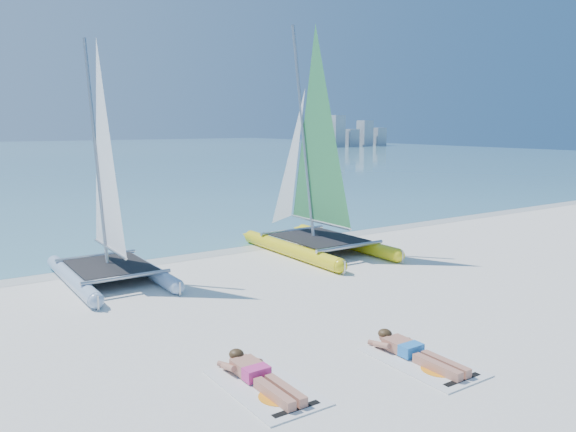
{
  "coord_description": "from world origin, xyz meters",
  "views": [
    {
      "loc": [
        -6.18,
        -8.71,
        3.58
      ],
      "look_at": [
        0.52,
        1.2,
        1.62
      ],
      "focal_mm": 35.0,
      "sensor_mm": 36.0,
      "label": 1
    }
  ],
  "objects_px": {
    "sunbather_b": "(413,351)",
    "catamaran_blue": "(106,207)",
    "catamaran_yellow": "(309,178)",
    "towel_b": "(422,362)",
    "towel_a": "(265,387)",
    "sunbather_a": "(258,374)"
  },
  "relations": [
    {
      "from": "sunbather_a",
      "to": "catamaran_yellow",
      "type": "bearing_deg",
      "value": 49.2
    },
    {
      "from": "sunbather_b",
      "to": "sunbather_a",
      "type": "bearing_deg",
      "value": 165.33
    },
    {
      "from": "catamaran_blue",
      "to": "towel_a",
      "type": "bearing_deg",
      "value": -88.65
    },
    {
      "from": "towel_a",
      "to": "sunbather_a",
      "type": "distance_m",
      "value": 0.22
    },
    {
      "from": "catamaran_yellow",
      "to": "towel_b",
      "type": "bearing_deg",
      "value": -113.36
    },
    {
      "from": "catamaran_blue",
      "to": "towel_a",
      "type": "distance_m",
      "value": 6.88
    },
    {
      "from": "catamaran_blue",
      "to": "sunbather_a",
      "type": "relative_size",
      "value": 3.34
    },
    {
      "from": "catamaran_blue",
      "to": "sunbather_b",
      "type": "distance_m",
      "value": 7.72
    },
    {
      "from": "catamaran_yellow",
      "to": "sunbather_a",
      "type": "height_order",
      "value": "catamaran_yellow"
    },
    {
      "from": "catamaran_yellow",
      "to": "towel_a",
      "type": "relative_size",
      "value": 3.57
    },
    {
      "from": "sunbather_b",
      "to": "catamaran_blue",
      "type": "bearing_deg",
      "value": 109.79
    },
    {
      "from": "sunbather_a",
      "to": "towel_b",
      "type": "xyz_separation_m",
      "value": [
        2.42,
        -0.82,
        -0.11
      ]
    },
    {
      "from": "catamaran_yellow",
      "to": "sunbather_b",
      "type": "height_order",
      "value": "catamaran_yellow"
    },
    {
      "from": "sunbather_b",
      "to": "towel_a",
      "type": "bearing_deg",
      "value": 169.67
    },
    {
      "from": "catamaran_blue",
      "to": "towel_b",
      "type": "bearing_deg",
      "value": -70.56
    },
    {
      "from": "catamaran_blue",
      "to": "towel_b",
      "type": "height_order",
      "value": "catamaran_blue"
    },
    {
      "from": "catamaran_blue",
      "to": "towel_b",
      "type": "xyz_separation_m",
      "value": [
        2.56,
        -7.3,
        -1.71
      ]
    },
    {
      "from": "catamaran_yellow",
      "to": "sunbather_a",
      "type": "relative_size",
      "value": 3.82
    },
    {
      "from": "towel_a",
      "to": "sunbather_a",
      "type": "height_order",
      "value": "sunbather_a"
    },
    {
      "from": "catamaran_yellow",
      "to": "towel_b",
      "type": "distance_m",
      "value": 8.28
    },
    {
      "from": "towel_b",
      "to": "sunbather_b",
      "type": "xyz_separation_m",
      "value": [
        -0.0,
        0.19,
        0.11
      ]
    },
    {
      "from": "catamaran_yellow",
      "to": "sunbather_a",
      "type": "distance_m",
      "value": 8.84
    }
  ]
}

